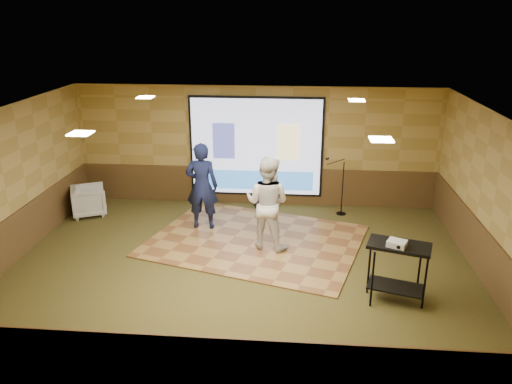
# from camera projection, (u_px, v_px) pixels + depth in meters

# --- Properties ---
(ground) EXTENTS (9.00, 9.00, 0.00)m
(ground) POSITION_uv_depth(u_px,v_px,m) (241.00, 268.00, 9.65)
(ground) COLOR #303618
(ground) RESTS_ON ground
(room_shell) EXTENTS (9.04, 7.04, 3.02)m
(room_shell) POSITION_uv_depth(u_px,v_px,m) (240.00, 164.00, 8.93)
(room_shell) COLOR #AA8D46
(room_shell) RESTS_ON ground
(wainscot_back) EXTENTS (9.00, 0.04, 0.95)m
(wainscot_back) POSITION_uv_depth(u_px,v_px,m) (256.00, 186.00, 12.75)
(wainscot_back) COLOR #4E391A
(wainscot_back) RESTS_ON ground
(wainscot_front) EXTENTS (9.00, 0.04, 0.95)m
(wainscot_front) POSITION_uv_depth(u_px,v_px,m) (209.00, 369.00, 6.23)
(wainscot_front) COLOR #4E391A
(wainscot_front) RESTS_ON ground
(wainscot_left) EXTENTS (0.04, 7.00, 0.95)m
(wainscot_left) POSITION_uv_depth(u_px,v_px,m) (16.00, 237.00, 9.84)
(wainscot_left) COLOR #4E391A
(wainscot_left) RESTS_ON ground
(wainscot_right) EXTENTS (0.04, 7.00, 0.95)m
(wainscot_right) POSITION_uv_depth(u_px,v_px,m) (483.00, 255.00, 9.13)
(wainscot_right) COLOR #4E391A
(wainscot_right) RESTS_ON ground
(projector_screen) EXTENTS (3.32, 0.06, 2.52)m
(projector_screen) POSITION_uv_depth(u_px,v_px,m) (256.00, 148.00, 12.36)
(projector_screen) COLOR black
(projector_screen) RESTS_ON room_shell
(downlight_nw) EXTENTS (0.32, 0.32, 0.02)m
(downlight_nw) POSITION_uv_depth(u_px,v_px,m) (145.00, 97.00, 10.49)
(downlight_nw) COLOR #FBE5BC
(downlight_nw) RESTS_ON room_shell
(downlight_ne) EXTENTS (0.32, 0.32, 0.02)m
(downlight_ne) POSITION_uv_depth(u_px,v_px,m) (357.00, 100.00, 10.14)
(downlight_ne) COLOR #FBE5BC
(downlight_ne) RESTS_ON room_shell
(downlight_sw) EXTENTS (0.32, 0.32, 0.02)m
(downlight_sw) POSITION_uv_depth(u_px,v_px,m) (81.00, 133.00, 7.40)
(downlight_sw) COLOR #FBE5BC
(downlight_sw) RESTS_ON room_shell
(downlight_se) EXTENTS (0.32, 0.32, 0.02)m
(downlight_se) POSITION_uv_depth(u_px,v_px,m) (381.00, 139.00, 7.05)
(downlight_se) COLOR #FBE5BC
(downlight_se) RESTS_ON room_shell
(dance_floor) EXTENTS (5.08, 4.38, 0.03)m
(dance_floor) POSITION_uv_depth(u_px,v_px,m) (255.00, 240.00, 10.77)
(dance_floor) COLOR olive
(dance_floor) RESTS_ON ground
(player_left) EXTENTS (0.72, 0.48, 1.97)m
(player_left) POSITION_uv_depth(u_px,v_px,m) (202.00, 186.00, 11.07)
(player_left) COLOR #131A3D
(player_left) RESTS_ON dance_floor
(player_right) EXTENTS (1.13, 1.00, 1.95)m
(player_right) POSITION_uv_depth(u_px,v_px,m) (267.00, 203.00, 10.14)
(player_right) COLOR silver
(player_right) RESTS_ON dance_floor
(av_table) EXTENTS (1.01, 0.53, 1.07)m
(av_table) POSITION_uv_depth(u_px,v_px,m) (398.00, 260.00, 8.31)
(av_table) COLOR black
(av_table) RESTS_ON ground
(projector) EXTENTS (0.37, 0.35, 0.10)m
(projector) POSITION_uv_depth(u_px,v_px,m) (397.00, 243.00, 8.12)
(projector) COLOR silver
(projector) RESTS_ON av_table
(mic_stand) EXTENTS (0.56, 0.23, 1.43)m
(mic_stand) POSITION_uv_depth(u_px,v_px,m) (340.00, 195.00, 12.05)
(mic_stand) COLOR black
(mic_stand) RESTS_ON ground
(banquet_chair) EXTENTS (1.03, 1.02, 0.71)m
(banquet_chair) POSITION_uv_depth(u_px,v_px,m) (89.00, 201.00, 12.07)
(banquet_chair) COLOR gray
(banquet_chair) RESTS_ON ground
(duffel_bag) EXTENTS (0.55, 0.45, 0.30)m
(duffel_bag) POSITION_uv_depth(u_px,v_px,m) (264.00, 201.00, 12.62)
(duffel_bag) COLOR black
(duffel_bag) RESTS_ON ground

